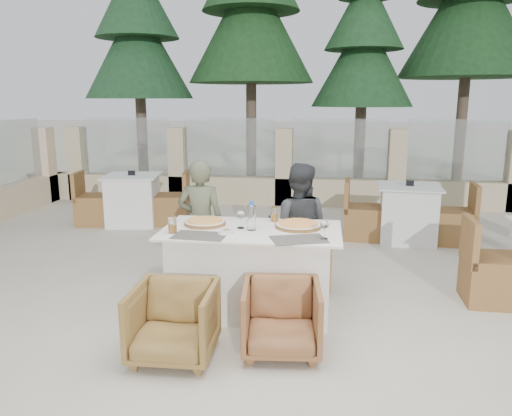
# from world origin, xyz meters

# --- Properties ---
(ground) EXTENTS (80.00, 80.00, 0.00)m
(ground) POSITION_xyz_m (0.00, 0.00, 0.00)
(ground) COLOR beige
(ground) RESTS_ON ground
(sand_patch) EXTENTS (30.00, 16.00, 0.01)m
(sand_patch) POSITION_xyz_m (0.00, 14.00, 0.01)
(sand_patch) COLOR beige
(sand_patch) RESTS_ON ground
(perimeter_wall_far) EXTENTS (10.00, 0.34, 1.60)m
(perimeter_wall_far) POSITION_xyz_m (0.00, 4.80, 0.80)
(perimeter_wall_far) COLOR tan
(perimeter_wall_far) RESTS_ON ground
(pine_far_left) EXTENTS (2.42, 2.42, 5.50)m
(pine_far_left) POSITION_xyz_m (-3.50, 7.00, 2.75)
(pine_far_left) COLOR #1D4524
(pine_far_left) RESTS_ON ground
(pine_mid_left) EXTENTS (2.86, 2.86, 6.50)m
(pine_mid_left) POSITION_xyz_m (-1.00, 7.50, 3.25)
(pine_mid_left) COLOR #1C431D
(pine_mid_left) RESTS_ON ground
(pine_centre) EXTENTS (2.20, 2.20, 5.00)m
(pine_centre) POSITION_xyz_m (1.50, 7.20, 2.50)
(pine_centre) COLOR #1D4522
(pine_centre) RESTS_ON ground
(pine_mid_right) EXTENTS (2.99, 2.99, 6.80)m
(pine_mid_right) POSITION_xyz_m (3.80, 7.80, 3.40)
(pine_mid_right) COLOR #1A401C
(pine_mid_right) RESTS_ON ground
(dining_table) EXTENTS (1.60, 0.90, 0.77)m
(dining_table) POSITION_xyz_m (0.09, 0.04, 0.39)
(dining_table) COLOR silver
(dining_table) RESTS_ON ground
(placemat_near_left) EXTENTS (0.47, 0.33, 0.00)m
(placemat_near_left) POSITION_xyz_m (-0.31, -0.24, 0.77)
(placemat_near_left) COLOR #514D46
(placemat_near_left) RESTS_ON dining_table
(placemat_near_right) EXTENTS (0.52, 0.43, 0.00)m
(placemat_near_right) POSITION_xyz_m (0.53, -0.25, 0.77)
(placemat_near_right) COLOR #544F48
(placemat_near_right) RESTS_ON dining_table
(pizza_left) EXTENTS (0.48, 0.48, 0.05)m
(pizza_left) POSITION_xyz_m (-0.36, 0.14, 0.79)
(pizza_left) COLOR orange
(pizza_left) RESTS_ON dining_table
(pizza_right) EXTENTS (0.45, 0.45, 0.05)m
(pizza_right) POSITION_xyz_m (0.51, 0.15, 0.80)
(pizza_right) COLOR orange
(pizza_right) RESTS_ON dining_table
(water_bottle) EXTENTS (0.09, 0.09, 0.26)m
(water_bottle) POSITION_xyz_m (0.10, 0.01, 0.90)
(water_bottle) COLOR #A3BCD6
(water_bottle) RESTS_ON dining_table
(wine_glass_centre) EXTENTS (0.10, 0.10, 0.18)m
(wine_glass_centre) POSITION_xyz_m (-0.01, 0.06, 0.86)
(wine_glass_centre) COLOR white
(wine_glass_centre) RESTS_ON dining_table
(wine_glass_corner) EXTENTS (0.09, 0.09, 0.18)m
(wine_glass_corner) POSITION_xyz_m (0.74, -0.20, 0.86)
(wine_glass_corner) COLOR silver
(wine_glass_corner) RESTS_ON dining_table
(beer_glass_left) EXTENTS (0.09, 0.09, 0.15)m
(beer_glass_left) POSITION_xyz_m (-0.57, -0.18, 0.84)
(beer_glass_left) COLOR orange
(beer_glass_left) RESTS_ON dining_table
(beer_glass_right) EXTENTS (0.09, 0.09, 0.14)m
(beer_glass_right) POSITION_xyz_m (0.27, 0.35, 0.84)
(beer_glass_right) COLOR orange
(beer_glass_right) RESTS_ON dining_table
(olive_dish) EXTENTS (0.14, 0.14, 0.04)m
(olive_dish) POSITION_xyz_m (-0.10, -0.15, 0.79)
(olive_dish) COLOR silver
(olive_dish) RESTS_ON dining_table
(armchair_far_left) EXTENTS (0.74, 0.76, 0.59)m
(armchair_far_left) POSITION_xyz_m (-0.44, 0.81, 0.29)
(armchair_far_left) COLOR brown
(armchair_far_left) RESTS_ON ground
(armchair_far_right) EXTENTS (0.84, 0.85, 0.64)m
(armchair_far_right) POSITION_xyz_m (0.41, 0.58, 0.32)
(armchair_far_right) COLOR olive
(armchair_far_right) RESTS_ON ground
(armchair_near_left) EXTENTS (0.62, 0.64, 0.57)m
(armchair_near_left) POSITION_xyz_m (-0.36, -0.91, 0.28)
(armchair_near_left) COLOR olive
(armchair_near_left) RESTS_ON ground
(armchair_near_right) EXTENTS (0.64, 0.66, 0.55)m
(armchair_near_right) POSITION_xyz_m (0.43, -0.71, 0.28)
(armchair_near_right) COLOR brown
(armchair_near_right) RESTS_ON ground
(diner_left) EXTENTS (0.48, 0.32, 1.32)m
(diner_left) POSITION_xyz_m (-0.51, 0.60, 0.66)
(diner_left) COLOR #52563E
(diner_left) RESTS_ON ground
(diner_right) EXTENTS (0.69, 0.57, 1.30)m
(diner_right) POSITION_xyz_m (0.48, 0.62, 0.65)
(diner_right) COLOR #323436
(diner_right) RESTS_ON ground
(bg_table_a) EXTENTS (1.75, 1.07, 0.77)m
(bg_table_a) POSITION_xyz_m (-2.20, 3.00, 0.39)
(bg_table_a) COLOR silver
(bg_table_a) RESTS_ON ground
(bg_table_b) EXTENTS (1.70, 0.95, 0.77)m
(bg_table_b) POSITION_xyz_m (1.88, 2.60, 0.39)
(bg_table_b) COLOR silver
(bg_table_b) RESTS_ON ground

